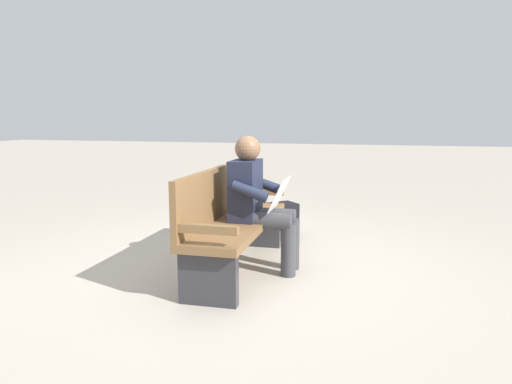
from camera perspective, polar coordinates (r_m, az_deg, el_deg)
The scene contains 4 objects.
ground_plane at distance 4.21m, azimuth -2.09°, elevation -9.42°, with size 40.00×40.00×0.00m, color #A89E8E.
bench_near at distance 4.11m, azimuth -3.09°, elevation -3.26°, with size 1.81×0.53×0.90m.
person_seated at distance 4.07m, azimuth 0.26°, elevation -0.94°, with size 0.58×0.58×1.18m.
backpack at distance 5.24m, azimuth 2.96°, elevation -3.53°, with size 0.41×0.41×0.39m.
Camera 1 is at (3.81, 1.20, 1.33)m, focal length 33.00 mm.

